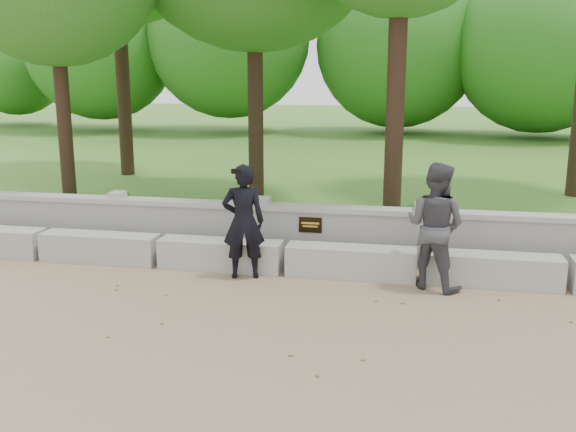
% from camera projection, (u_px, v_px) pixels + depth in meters
% --- Properties ---
extents(ground, '(80.00, 80.00, 0.00)m').
position_uv_depth(ground, '(253.00, 319.00, 7.86)').
color(ground, '#907658').
rests_on(ground, ground).
extents(lawn, '(40.00, 22.00, 0.25)m').
position_uv_depth(lawn, '(358.00, 159.00, 21.23)').
color(lawn, '#407127').
rests_on(lawn, ground).
extents(concrete_bench, '(11.90, 0.45, 0.45)m').
position_uv_depth(concrete_bench, '(284.00, 258.00, 9.63)').
color(concrete_bench, '#ACAAA3').
rests_on(concrete_bench, ground).
extents(parapet_wall, '(12.50, 0.35, 0.90)m').
position_uv_depth(parapet_wall, '(293.00, 232.00, 10.25)').
color(parapet_wall, '#A2A099').
rests_on(parapet_wall, ground).
extents(man_main, '(0.70, 0.65, 1.68)m').
position_uv_depth(man_main, '(243.00, 222.00, 9.28)').
color(man_main, black).
rests_on(man_main, ground).
extents(visitor_left, '(1.07, 0.99, 1.77)m').
position_uv_depth(visitor_left, '(435.00, 226.00, 8.83)').
color(visitor_left, '#414146').
rests_on(visitor_left, ground).
extents(shrub_a, '(0.38, 0.38, 0.61)m').
position_uv_depth(shrub_a, '(129.00, 209.00, 11.50)').
color(shrub_a, '#297B2A').
rests_on(shrub_a, lawn).
extents(shrub_b, '(0.40, 0.41, 0.58)m').
position_uv_depth(shrub_b, '(410.00, 222.00, 10.58)').
color(shrub_b, '#297B2A').
rests_on(shrub_b, lawn).
extents(shrub_c, '(0.62, 0.63, 0.53)m').
position_uv_depth(shrub_c, '(517.00, 229.00, 10.24)').
color(shrub_c, '#297B2A').
rests_on(shrub_c, lawn).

